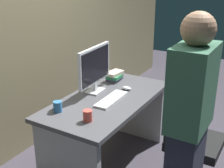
{
  "coord_description": "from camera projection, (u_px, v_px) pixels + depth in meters",
  "views": [
    {
      "loc": [
        -2.24,
        -1.38,
        1.88
      ],
      "look_at": [
        0.0,
        -0.05,
        0.88
      ],
      "focal_mm": 48.41,
      "sensor_mm": 36.0,
      "label": 1
    }
  ],
  "objects": [
    {
      "name": "ground_plane",
      "position": [
        108.0,
        162.0,
        3.13
      ],
      "size": [
        9.0,
        9.0,
        0.0
      ],
      "primitive_type": "plane",
      "color": "#3D3842"
    },
    {
      "name": "wall_back",
      "position": [
        27.0,
        8.0,
        3.04
      ],
      "size": [
        6.4,
        0.1,
        3.0
      ],
      "primitive_type": "cube",
      "color": "#8C7F5B",
      "rests_on": "ground"
    },
    {
      "name": "desk",
      "position": [
        108.0,
        119.0,
        2.94
      ],
      "size": [
        1.41,
        0.72,
        0.73
      ],
      "color": "#4C4C51",
      "rests_on": "ground"
    },
    {
      "name": "office_chair",
      "position": [
        188.0,
        144.0,
        2.67
      ],
      "size": [
        0.52,
        0.52,
        0.94
      ],
      "color": "black",
      "rests_on": "ground"
    },
    {
      "name": "person_at_desk",
      "position": [
        188.0,
        128.0,
        2.09
      ],
      "size": [
        0.4,
        0.24,
        1.64
      ],
      "color": "#262838",
      "rests_on": "ground"
    },
    {
      "name": "monitor",
      "position": [
        95.0,
        67.0,
        2.92
      ],
      "size": [
        0.54,
        0.15,
        0.46
      ],
      "color": "silver",
      "rests_on": "desk"
    },
    {
      "name": "keyboard",
      "position": [
        111.0,
        99.0,
        2.81
      ],
      "size": [
        0.43,
        0.14,
        0.02
      ],
      "primitive_type": "cube",
      "rotation": [
        0.0,
        0.0,
        0.03
      ],
      "color": "white",
      "rests_on": "desk"
    },
    {
      "name": "mouse",
      "position": [
        127.0,
        88.0,
        3.05
      ],
      "size": [
        0.06,
        0.1,
        0.03
      ],
      "primitive_type": "ellipsoid",
      "color": "white",
      "rests_on": "desk"
    },
    {
      "name": "cup_near_keyboard",
      "position": [
        88.0,
        116.0,
        2.41
      ],
      "size": [
        0.07,
        0.07,
        0.09
      ],
      "primitive_type": "cylinder",
      "color": "#D84C3F",
      "rests_on": "desk"
    },
    {
      "name": "cup_by_monitor",
      "position": [
        58.0,
        107.0,
        2.58
      ],
      "size": [
        0.08,
        0.08,
        0.09
      ],
      "primitive_type": "cylinder",
      "color": "#3372B2",
      "rests_on": "desk"
    },
    {
      "name": "book_stack",
      "position": [
        115.0,
        76.0,
        3.29
      ],
      "size": [
        0.21,
        0.15,
        0.1
      ],
      "color": "#594C72",
      "rests_on": "desk"
    }
  ]
}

